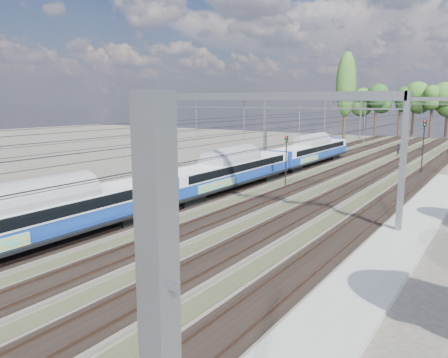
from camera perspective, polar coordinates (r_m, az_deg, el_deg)
The scene contains 8 objects.
track_bed at distance 47.39m, azimuth 11.88°, elevation -0.13°, with size 21.00×130.00×0.34m.
platform at distance 20.82m, azimuth 17.29°, elevation -13.62°, with size 3.00×70.00×0.30m, color gray.
catenary at distance 53.83m, azimuth 15.52°, elevation 7.68°, with size 25.65×130.00×9.00m.
poplar at distance 101.53m, azimuth 15.66°, elevation 11.77°, with size 4.40×4.40×19.04m.
emu_train at distance 40.06m, azimuth 0.58°, elevation 1.58°, with size 2.80×59.28×4.09m.
worker at distance 72.80m, azimuth 21.82°, elevation 3.56°, with size 0.68×0.45×1.87m, color black.
signal_near at distance 42.43m, azimuth 8.11°, elevation 3.07°, with size 0.35×0.32×5.10m.
signal_far at distance 55.50m, azimuth 24.61°, elevation 4.68°, with size 0.40×0.37×6.27m.
Camera 1 is at (16.98, 1.53, 8.38)m, focal length 35.00 mm.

